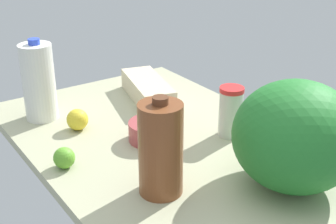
# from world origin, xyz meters

# --- Properties ---
(countertop) EXTENTS (1.20, 0.76, 0.03)m
(countertop) POSITION_xyz_m (0.00, 0.00, 0.01)
(countertop) COLOR #ADAD8A
(countertop) RESTS_ON ground
(tumbler_cup) EXTENTS (0.07, 0.07, 0.16)m
(tumbler_cup) POSITION_xyz_m (0.07, 0.18, 0.11)
(tumbler_cup) COLOR beige
(tumbler_cup) RESTS_ON countertop
(milk_jug) EXTENTS (0.11, 0.11, 0.27)m
(milk_jug) POSITION_xyz_m (-0.38, -0.24, 0.16)
(milk_jug) COLOR white
(milk_jug) RESTS_ON countertop
(watermelon) EXTENTS (0.31, 0.31, 0.28)m
(watermelon) POSITION_xyz_m (0.37, 0.13, 0.17)
(watermelon) COLOR #23772B
(watermelon) RESTS_ON countertop
(mixing_bowl) EXTENTS (0.14, 0.14, 0.06)m
(mixing_bowl) POSITION_xyz_m (-0.04, -0.03, 0.06)
(mixing_bowl) COLOR #A84446
(mixing_bowl) RESTS_ON countertop
(chocolate_milk_jug) EXTENTS (0.11, 0.11, 0.25)m
(chocolate_milk_jug) POSITION_xyz_m (0.20, -0.16, 0.15)
(chocolate_milk_jug) COLOR brown
(chocolate_milk_jug) RESTS_ON countertop
(egg_carton) EXTENTS (0.32, 0.19, 0.07)m
(egg_carton) POSITION_xyz_m (-0.33, 0.13, 0.07)
(egg_carton) COLOR beige
(egg_carton) RESTS_ON countertop
(lime_far_back) EXTENTS (0.06, 0.06, 0.06)m
(lime_far_back) POSITION_xyz_m (-0.04, -0.31, 0.06)
(lime_far_back) COLOR #5FAA2E
(lime_far_back) RESTS_ON countertop
(lemon_loose) EXTENTS (0.07, 0.07, 0.07)m
(lemon_loose) POSITION_xyz_m (-0.24, -0.18, 0.06)
(lemon_loose) COLOR yellow
(lemon_loose) RESTS_ON countertop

